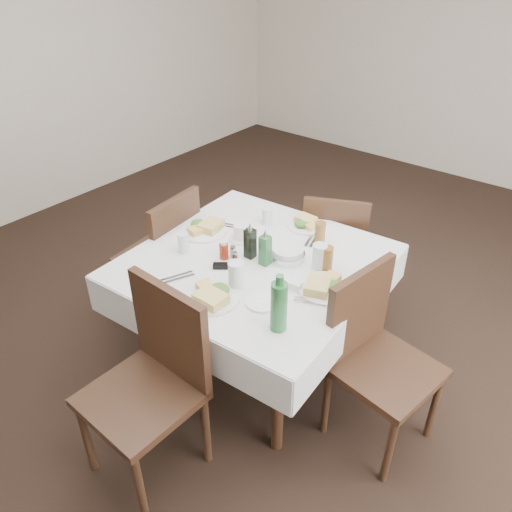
# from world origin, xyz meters

# --- Properties ---
(ground_plane) EXTENTS (7.00, 7.00, 0.00)m
(ground_plane) POSITION_xyz_m (0.00, 0.00, 0.00)
(ground_plane) COLOR black
(room_shell) EXTENTS (6.04, 7.04, 2.80)m
(room_shell) POSITION_xyz_m (0.00, 0.00, 1.71)
(room_shell) COLOR beige
(room_shell) RESTS_ON ground
(dining_table) EXTENTS (1.40, 1.40, 0.76)m
(dining_table) POSITION_xyz_m (-0.05, -0.20, 0.68)
(dining_table) COLOR #302214
(dining_table) RESTS_ON ground
(chair_north) EXTENTS (0.57, 0.57, 0.90)m
(chair_north) POSITION_xyz_m (0.02, 0.58, 0.51)
(chair_north) COLOR #302214
(chair_north) RESTS_ON ground
(chair_south) EXTENTS (0.49, 0.49, 1.01)m
(chair_south) POSITION_xyz_m (0.01, -1.03, 0.58)
(chair_south) COLOR #302214
(chair_south) RESTS_ON ground
(chair_east) EXTENTS (0.53, 0.53, 0.97)m
(chair_east) POSITION_xyz_m (0.73, -0.23, 0.56)
(chair_east) COLOR #302214
(chair_east) RESTS_ON ground
(chair_west) EXTENTS (0.49, 0.49, 0.94)m
(chair_west) POSITION_xyz_m (-0.80, -0.22, 0.54)
(chair_west) COLOR #302214
(chair_west) RESTS_ON ground
(meal_north) EXTENTS (0.23, 0.23, 0.05)m
(meal_north) POSITION_xyz_m (-0.04, 0.29, 0.78)
(meal_north) COLOR white
(meal_north) RESTS_ON dining_table
(meal_south) EXTENTS (0.29, 0.29, 0.06)m
(meal_south) POSITION_xyz_m (0.01, -0.62, 0.79)
(meal_south) COLOR white
(meal_south) RESTS_ON dining_table
(meal_east) EXTENTS (0.29, 0.29, 0.06)m
(meal_east) POSITION_xyz_m (0.41, -0.20, 0.79)
(meal_east) COLOR white
(meal_east) RESTS_ON dining_table
(meal_west) EXTENTS (0.28, 0.28, 0.06)m
(meal_west) POSITION_xyz_m (-0.49, -0.15, 0.79)
(meal_west) COLOR white
(meal_west) RESTS_ON dining_table
(side_plate_a) EXTENTS (0.17, 0.17, 0.01)m
(side_plate_a) POSITION_xyz_m (-0.30, 0.11, 0.77)
(side_plate_a) COLOR white
(side_plate_a) RESTS_ON dining_table
(side_plate_b) EXTENTS (0.16, 0.16, 0.01)m
(side_plate_b) POSITION_xyz_m (0.22, -0.49, 0.77)
(side_plate_b) COLOR white
(side_plate_b) RESTS_ON dining_table
(water_n) EXTENTS (0.06, 0.06, 0.12)m
(water_n) POSITION_xyz_m (-0.24, 0.15, 0.82)
(water_n) COLOR silver
(water_n) RESTS_ON dining_table
(water_s) EXTENTS (0.08, 0.08, 0.15)m
(water_s) POSITION_xyz_m (0.03, -0.47, 0.84)
(water_s) COLOR silver
(water_s) RESTS_ON dining_table
(water_e) EXTENTS (0.08, 0.08, 0.15)m
(water_e) POSITION_xyz_m (0.28, -0.05, 0.84)
(water_e) COLOR silver
(water_e) RESTS_ON dining_table
(water_w) EXTENTS (0.06, 0.06, 0.12)m
(water_w) POSITION_xyz_m (-0.43, -0.39, 0.82)
(water_w) COLOR silver
(water_w) RESTS_ON dining_table
(iced_tea_a) EXTENTS (0.06, 0.06, 0.13)m
(iced_tea_a) POSITION_xyz_m (0.13, 0.18, 0.83)
(iced_tea_a) COLOR brown
(iced_tea_a) RESTS_ON dining_table
(iced_tea_b) EXTENTS (0.07, 0.07, 0.14)m
(iced_tea_b) POSITION_xyz_m (0.31, -0.04, 0.83)
(iced_tea_b) COLOR brown
(iced_tea_b) RESTS_ON dining_table
(bread_basket) EXTENTS (0.20, 0.20, 0.07)m
(bread_basket) POSITION_xyz_m (0.08, -0.08, 0.79)
(bread_basket) COLOR silver
(bread_basket) RESTS_ON dining_table
(oil_cruet_dark) EXTENTS (0.05, 0.05, 0.22)m
(oil_cruet_dark) POSITION_xyz_m (-0.09, -0.20, 0.86)
(oil_cruet_dark) COLOR black
(oil_cruet_dark) RESTS_ON dining_table
(oil_cruet_green) EXTENTS (0.05, 0.05, 0.22)m
(oil_cruet_green) POSITION_xyz_m (0.02, -0.20, 0.86)
(oil_cruet_green) COLOR #276331
(oil_cruet_green) RESTS_ON dining_table
(ketchup_bottle) EXTENTS (0.05, 0.05, 0.11)m
(ketchup_bottle) POSITION_xyz_m (-0.20, -0.30, 0.81)
(ketchup_bottle) COLOR maroon
(ketchup_bottle) RESTS_ON dining_table
(salt_shaker) EXTENTS (0.03, 0.03, 0.07)m
(salt_shaker) POSITION_xyz_m (-0.16, -0.26, 0.80)
(salt_shaker) COLOR white
(salt_shaker) RESTS_ON dining_table
(pepper_shaker) EXTENTS (0.03, 0.03, 0.07)m
(pepper_shaker) POSITION_xyz_m (-0.12, -0.30, 0.79)
(pepper_shaker) COLOR #3C281A
(pepper_shaker) RESTS_ON dining_table
(coffee_mug) EXTENTS (0.14, 0.14, 0.10)m
(coffee_mug) POSITION_xyz_m (-0.25, -0.09, 0.81)
(coffee_mug) COLOR white
(coffee_mug) RESTS_ON dining_table
(sunglasses) EXTENTS (0.12, 0.11, 0.03)m
(sunglasses) POSITION_xyz_m (-0.13, -0.37, 0.78)
(sunglasses) COLOR black
(sunglasses) RESTS_ON dining_table
(green_bottle) EXTENTS (0.08, 0.08, 0.30)m
(green_bottle) POSITION_xyz_m (0.40, -0.59, 0.89)
(green_bottle) COLOR #276331
(green_bottle) RESTS_ON dining_table
(sugar_caddy) EXTENTS (0.09, 0.06, 0.04)m
(sugar_caddy) POSITION_xyz_m (0.28, -0.29, 0.78)
(sugar_caddy) COLOR white
(sugar_caddy) RESTS_ON dining_table
(cutlery_n) EXTENTS (0.10, 0.20, 0.01)m
(cutlery_n) POSITION_xyz_m (0.08, 0.18, 0.77)
(cutlery_n) COLOR silver
(cutlery_n) RESTS_ON dining_table
(cutlery_s) EXTENTS (0.12, 0.20, 0.01)m
(cutlery_s) POSITION_xyz_m (-0.26, -0.61, 0.77)
(cutlery_s) COLOR silver
(cutlery_s) RESTS_ON dining_table
(cutlery_e) EXTENTS (0.17, 0.10, 0.01)m
(cutlery_e) POSITION_xyz_m (0.41, -0.34, 0.77)
(cutlery_e) COLOR silver
(cutlery_e) RESTS_ON dining_table
(cutlery_w) EXTENTS (0.19, 0.11, 0.01)m
(cutlery_w) POSITION_xyz_m (-0.46, -0.03, 0.77)
(cutlery_w) COLOR silver
(cutlery_w) RESTS_ON dining_table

